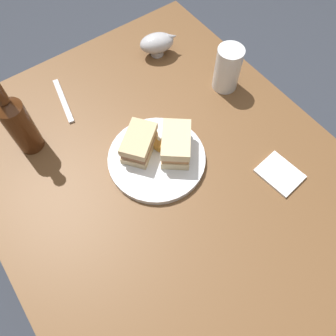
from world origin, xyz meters
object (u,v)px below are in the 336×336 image
(sandwich_half_right, at_px, (139,143))
(fork, at_px, (63,101))
(sandwich_half_left, at_px, (176,144))
(cider_bottle, at_px, (18,122))
(plate, at_px, (157,158))
(pint_glass, at_px, (227,70))
(napkin, at_px, (280,174))
(gravy_boat, at_px, (157,43))

(sandwich_half_right, height_order, fork, sandwich_half_right)
(sandwich_half_left, height_order, cider_bottle, cider_bottle)
(sandwich_half_right, xyz_separation_m, fork, (-0.29, -0.09, -0.05))
(plate, relative_size, pint_glass, 1.89)
(plate, bearing_deg, napkin, 46.22)
(sandwich_half_left, distance_m, fork, 0.39)
(sandwich_half_left, xyz_separation_m, napkin, (0.21, 0.19, -0.05))
(pint_glass, bearing_deg, sandwich_half_right, -81.40)
(gravy_boat, bearing_deg, plate, -35.10)
(sandwich_half_left, height_order, fork, sandwich_half_left)
(cider_bottle, height_order, fork, cider_bottle)
(pint_glass, xyz_separation_m, cider_bottle, (-0.15, -0.58, 0.04))
(napkin, bearing_deg, pint_glass, 165.23)
(pint_glass, height_order, napkin, pint_glass)
(sandwich_half_right, height_order, gravy_boat, sandwich_half_right)
(pint_glass, xyz_separation_m, fork, (-0.24, -0.44, -0.06))
(pint_glass, xyz_separation_m, gravy_boat, (-0.24, -0.09, -0.02))
(cider_bottle, distance_m, napkin, 0.70)
(cider_bottle, xyz_separation_m, napkin, (0.48, 0.50, -0.10))
(sandwich_half_left, distance_m, napkin, 0.29)
(cider_bottle, bearing_deg, pint_glass, 75.66)
(pint_glass, bearing_deg, sandwich_half_left, -67.33)
(sandwich_half_left, relative_size, pint_glass, 0.97)
(plate, xyz_separation_m, gravy_boat, (-0.34, 0.24, 0.04))
(napkin, bearing_deg, cider_bottle, -133.91)
(plate, xyz_separation_m, sandwich_half_right, (-0.05, -0.03, 0.04))
(plate, relative_size, sandwich_half_left, 1.94)
(plate, height_order, napkin, plate)
(napkin, bearing_deg, sandwich_half_left, -138.59)
(pint_glass, relative_size, cider_bottle, 0.52)
(sandwich_half_right, bearing_deg, fork, -163.24)
(plate, height_order, gravy_boat, gravy_boat)
(gravy_boat, height_order, napkin, gravy_boat)
(cider_bottle, xyz_separation_m, fork, (-0.09, 0.14, -0.10))
(plate, xyz_separation_m, sandwich_half_left, (0.02, 0.05, 0.04))
(plate, distance_m, pint_glass, 0.35)
(fork, bearing_deg, napkin, 43.14)
(pint_glass, height_order, cider_bottle, cider_bottle)
(cider_bottle, bearing_deg, fork, 121.77)
(pint_glass, xyz_separation_m, napkin, (0.33, -0.09, -0.06))
(cider_bottle, bearing_deg, plate, 45.97)
(pint_glass, distance_m, cider_bottle, 0.60)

